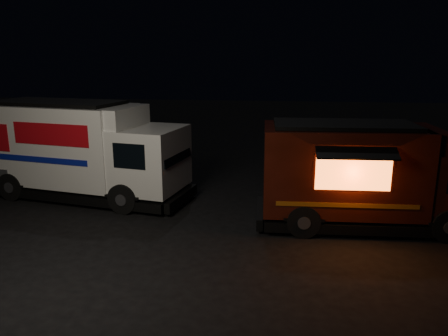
% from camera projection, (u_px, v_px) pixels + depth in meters
% --- Properties ---
extents(ground, '(80.00, 80.00, 0.00)m').
position_uv_depth(ground, '(198.00, 239.00, 12.15)').
color(ground, black).
rests_on(ground, ground).
extents(white_truck, '(7.89, 3.89, 3.42)m').
position_uv_depth(white_truck, '(85.00, 150.00, 15.41)').
color(white_truck, silver).
rests_on(white_truck, ground).
extents(red_truck, '(6.74, 2.74, 3.09)m').
position_uv_depth(red_truck, '(371.00, 175.00, 12.78)').
color(red_truck, '#3D110B').
rests_on(red_truck, ground).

